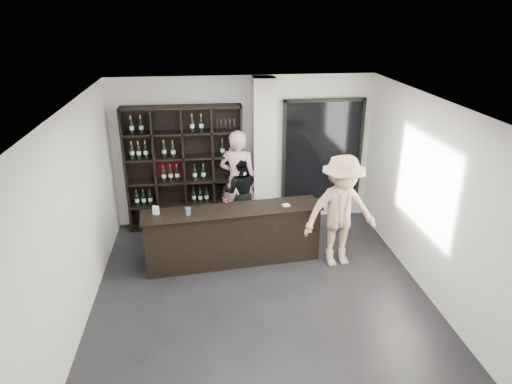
{
  "coord_description": "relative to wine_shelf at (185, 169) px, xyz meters",
  "views": [
    {
      "loc": [
        -0.77,
        -5.71,
        4.09
      ],
      "look_at": [
        0.04,
        1.1,
        1.27
      ],
      "focal_mm": 32.0,
      "sensor_mm": 36.0,
      "label": 1
    }
  ],
  "objects": [
    {
      "name": "floor",
      "position": [
        1.15,
        -2.57,
        -1.2
      ],
      "size": [
        5.0,
        5.5,
        0.01
      ],
      "primitive_type": "cube",
      "color": "black",
      "rests_on": "ground"
    },
    {
      "name": "tasting_counter",
      "position": [
        0.8,
        -1.47,
        -0.71
      ],
      "size": [
        2.97,
        0.62,
        0.97
      ],
      "rotation": [
        0.0,
        0.0,
        0.1
      ],
      "color": "black",
      "rests_on": "floor"
    },
    {
      "name": "glass_panel",
      "position": [
        2.7,
        0.12,
        0.2
      ],
      "size": [
        1.6,
        0.08,
        2.1
      ],
      "color": "black",
      "rests_on": "floor"
    },
    {
      "name": "wine_glass",
      "position": [
        0.69,
        -1.45,
        -0.11
      ],
      "size": [
        0.11,
        0.11,
        0.22
      ],
      "primitive_type": null,
      "rotation": [
        0.0,
        0.0,
        -0.17
      ],
      "color": "white",
      "rests_on": "tasting_counter"
    },
    {
      "name": "napkin_stack",
      "position": [
        1.71,
        -1.42,
        -0.22
      ],
      "size": [
        0.13,
        0.13,
        0.02
      ],
      "primitive_type": "cube",
      "rotation": [
        0.0,
        0.0,
        0.19
      ],
      "color": "white",
      "rests_on": "tasting_counter"
    },
    {
      "name": "customer",
      "position": [
        2.56,
        -1.73,
        -0.24
      ],
      "size": [
        1.31,
        0.84,
        1.92
      ],
      "primitive_type": "imported",
      "rotation": [
        0.0,
        0.0,
        0.1
      ],
      "color": "tan",
      "rests_on": "floor"
    },
    {
      "name": "taster_pink",
      "position": [
        1.0,
        -0.17,
        -0.22
      ],
      "size": [
        0.82,
        0.66,
        1.97
      ],
      "primitive_type": "imported",
      "rotation": [
        0.0,
        0.0,
        2.85
      ],
      "color": "beige",
      "rests_on": "floor"
    },
    {
      "name": "taster_black",
      "position": [
        1.05,
        -0.17,
        -0.46
      ],
      "size": [
        0.82,
        0.7,
        1.49
      ],
      "primitive_type": "imported",
      "rotation": [
        0.0,
        0.0,
        2.94
      ],
      "color": "black",
      "rests_on": "floor"
    },
    {
      "name": "wine_shelf",
      "position": [
        0.0,
        0.0,
        0.0
      ],
      "size": [
        2.2,
        0.35,
        2.4
      ],
      "primitive_type": null,
      "color": "black",
      "rests_on": "floor"
    },
    {
      "name": "card_stand",
      "position": [
        -0.43,
        -1.51,
        -0.16
      ],
      "size": [
        0.1,
        0.08,
        0.14
      ],
      "primitive_type": "cube",
      "rotation": [
        0.0,
        0.0,
        -0.38
      ],
      "color": "white",
      "rests_on": "tasting_counter"
    },
    {
      "name": "spit_cup",
      "position": [
        0.09,
        -1.57,
        -0.17
      ],
      "size": [
        0.09,
        0.09,
        0.11
      ],
      "primitive_type": "cylinder",
      "rotation": [
        0.0,
        0.0,
        -0.06
      ],
      "color": "#A5B7C9",
      "rests_on": "tasting_counter"
    },
    {
      "name": "structural_column",
      "position": [
        1.5,
        -0.1,
        0.25
      ],
      "size": [
        0.4,
        0.4,
        2.9
      ],
      "primitive_type": "cube",
      "color": "silver",
      "rests_on": "floor"
    }
  ]
}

